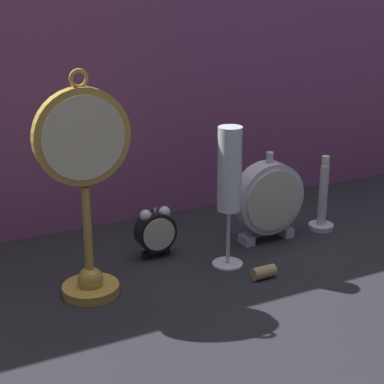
{
  "coord_description": "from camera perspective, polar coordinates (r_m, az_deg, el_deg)",
  "views": [
    {
      "loc": [
        -0.48,
        -0.87,
        0.51
      ],
      "look_at": [
        0.0,
        0.08,
        0.13
      ],
      "focal_mm": 60.0,
      "sensor_mm": 36.0,
      "label": 1
    }
  ],
  "objects": [
    {
      "name": "brass_candlestick",
      "position": [
        1.33,
        11.52,
        -1.11
      ],
      "size": [
        0.05,
        0.05,
        0.16
      ],
      "color": "silver",
      "rests_on": "ground_plane"
    },
    {
      "name": "ground_plane",
      "position": [
        1.12,
        1.87,
        -7.65
      ],
      "size": [
        4.0,
        4.0,
        0.0
      ],
      "primitive_type": "plane",
      "color": "#232328"
    },
    {
      "name": "mantel_clock_silver",
      "position": [
        1.25,
        6.81,
        -0.58
      ],
      "size": [
        0.14,
        0.04,
        0.18
      ],
      "color": "silver",
      "rests_on": "ground_plane"
    },
    {
      "name": "pocket_watch_on_stand",
      "position": [
        1.01,
        -9.48,
        0.42
      ],
      "size": [
        0.15,
        0.09,
        0.37
      ],
      "color": "gold",
      "rests_on": "ground_plane"
    },
    {
      "name": "wine_cork",
      "position": [
        1.12,
        6.39,
        -7.09
      ],
      "size": [
        0.04,
        0.02,
        0.02
      ],
      "primitive_type": "cylinder",
      "rotation": [
        0.0,
        1.57,
        0.0
      ],
      "color": "tan",
      "rests_on": "ground_plane"
    },
    {
      "name": "alarm_clock_twin_bell",
      "position": [
        1.18,
        -3.25,
        -3.39
      ],
      "size": [
        0.08,
        0.03,
        0.1
      ],
      "color": "black",
      "rests_on": "ground_plane"
    },
    {
      "name": "fabric_backdrop_drape",
      "position": [
        1.31,
        -4.99,
        11.2
      ],
      "size": [
        1.76,
        0.01,
        0.65
      ],
      "primitive_type": "cube",
      "color": "#8E4C7F",
      "rests_on": "ground_plane"
    },
    {
      "name": "champagne_flute",
      "position": [
        1.11,
        3.33,
        1.17
      ],
      "size": [
        0.06,
        0.06,
        0.26
      ],
      "color": "silver",
      "rests_on": "ground_plane"
    }
  ]
}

